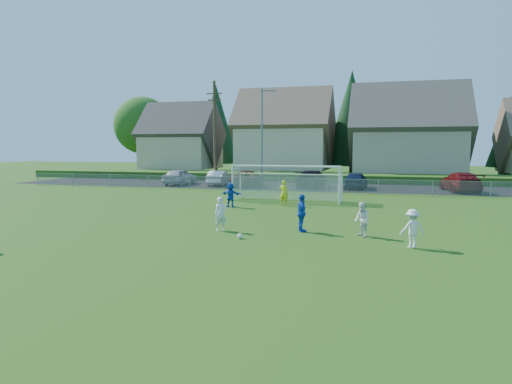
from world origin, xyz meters
TOP-DOWN VIEW (x-y plane):
  - ground at (0.00, 0.00)m, footprint 160.00×160.00m
  - asphalt_lot at (0.00, 27.50)m, footprint 60.00×60.00m
  - grass_embankment at (0.00, 35.00)m, footprint 70.00×6.00m
  - soccer_ball at (0.78, 2.80)m, footprint 0.22×0.22m
  - player_white_a at (-0.59, 4.27)m, footprint 0.66×0.62m
  - player_white_b at (5.56, 4.57)m, footprint 0.84×0.89m
  - player_white_c at (7.46, 2.97)m, footprint 1.07×0.86m
  - player_blue_a at (2.94, 4.99)m, footprint 0.80×1.06m
  - player_blue_b at (-2.75, 11.96)m, footprint 1.48×0.78m
  - goalkeeper at (0.30, 13.50)m, footprint 0.67×0.52m
  - car_a at (-12.92, 26.28)m, footprint 2.04×4.67m
  - car_b at (-8.98, 26.76)m, footprint 1.91×4.38m
  - car_c at (-5.96, 26.24)m, footprint 3.11×5.65m
  - car_d at (0.06, 26.89)m, footprint 2.50×5.54m
  - car_e at (4.01, 26.65)m, footprint 2.06×4.53m
  - car_g at (12.54, 26.21)m, footprint 3.01×5.85m
  - soccer_goal at (0.00, 16.05)m, footprint 7.42×1.90m
  - chainlink_fence at (0.00, 22.00)m, footprint 52.06×0.06m
  - streetlight at (-4.45, 26.00)m, footprint 1.38×0.18m
  - utility_pole at (-9.50, 27.00)m, footprint 1.60×0.26m
  - houses_row at (1.97, 42.46)m, footprint 53.90×11.45m
  - tree_row at (1.04, 48.74)m, footprint 65.98×12.36m

SIDE VIEW (x-z plane):
  - ground at x=0.00m, z-range 0.00..0.00m
  - asphalt_lot at x=0.00m, z-range 0.01..0.01m
  - soccer_ball at x=0.78m, z-range 0.00..0.22m
  - grass_embankment at x=0.00m, z-range 0.00..0.80m
  - chainlink_fence at x=0.00m, z-range 0.03..1.23m
  - car_b at x=-8.98m, z-range 0.00..1.40m
  - player_white_c at x=7.46m, z-range 0.00..1.45m
  - player_white_b at x=5.56m, z-range 0.00..1.46m
  - car_c at x=-5.96m, z-range 0.00..1.50m
  - car_e at x=4.01m, z-range 0.00..1.51m
  - player_white_a at x=-0.59m, z-range 0.00..1.52m
  - player_blue_b at x=-2.75m, z-range 0.00..1.52m
  - car_a at x=-12.92m, z-range 0.00..1.56m
  - car_d at x=0.06m, z-range 0.00..1.58m
  - car_g at x=12.54m, z-range 0.00..1.62m
  - goalkeeper at x=0.30m, z-range 0.00..1.63m
  - player_blue_a at x=2.94m, z-range 0.00..1.67m
  - soccer_goal at x=0.00m, z-range 0.38..2.88m
  - streetlight at x=-4.45m, z-range 0.34..9.34m
  - utility_pole at x=-9.50m, z-range 0.15..10.15m
  - tree_row at x=1.04m, z-range 0.01..13.81m
  - houses_row at x=1.97m, z-range 0.69..13.97m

